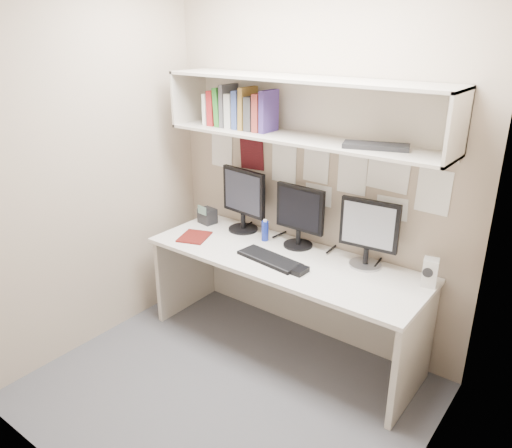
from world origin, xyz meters
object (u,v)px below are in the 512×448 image
Objects in this scene: desk at (283,302)px; monitor_center at (300,214)px; speaker at (430,272)px; keyboard at (270,259)px; maroon_notebook at (194,237)px; monitor_left at (244,198)px; desk_phone at (207,216)px; monitor_right at (369,231)px.

desk is 0.65m from monitor_center.
speaker reaches higher than desk.
monitor_center is 0.98m from speaker.
maroon_notebook is (-0.68, -0.02, -0.00)m from keyboard.
keyboard is (-0.05, -0.11, 0.38)m from desk.
speaker is 1.71m from maroon_notebook.
desk_phone is (-0.32, -0.07, -0.20)m from monitor_left.
maroon_notebook is at bearing -169.68° from desk.
keyboard is at bearing -18.40° from maroon_notebook.
monitor_left is at bearing 20.71° from desk_phone.
speaker is (0.43, -0.03, -0.16)m from monitor_right.
monitor_right reaches higher than desk.
monitor_left is at bearing 152.92° from keyboard.
monitor_right is 0.46m from speaker.
keyboard is 1.92× the size of maroon_notebook.
monitor_center is 1.84× the size of maroon_notebook.
desk is at bearing -15.56° from monitor_left.
speaker is at bearing -9.14° from maroon_notebook.
desk is 4.25× the size of keyboard.
monitor_left is at bearing 157.66° from desk.
monitor_left is 1.07× the size of monitor_right.
speaker is at bearing 11.59° from desk.
desk is at bearing -161.95° from monitor_right.
desk is 11.28× the size of speaker.
desk_phone is at bearing 169.10° from keyboard.
monitor_left is 0.51m from monitor_center.
maroon_notebook is (-0.71, -0.35, -0.24)m from monitor_center.
desk is 12.55× the size of desk_phone.
monitor_center reaches higher than keyboard.
monitor_center is (0.51, 0.00, -0.02)m from monitor_left.
keyboard is (-0.55, -0.33, -0.24)m from monitor_right.
desk_phone is at bearing 93.60° from maroon_notebook.
monitor_center is 0.41m from keyboard.
desk is 4.44× the size of monitor_center.
maroon_notebook is at bearing -171.05° from keyboard.
maroon_notebook is at bearing -112.61° from monitor_left.
maroon_notebook is 0.32m from desk_phone.
speaker reaches higher than keyboard.
monitor_left is at bearing 165.18° from speaker.
desk is at bearing -81.76° from monitor_center.
desk is 8.16× the size of maroon_notebook.
monitor_right is at bearing 11.91° from desk_phone.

